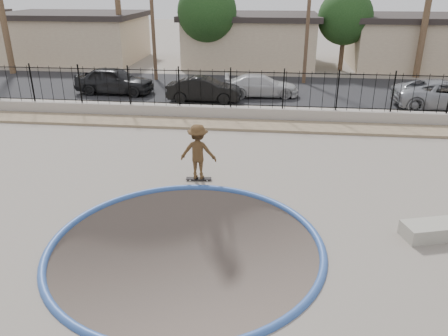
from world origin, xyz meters
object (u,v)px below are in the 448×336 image
skater (198,155)px  car_d (446,95)px  concrete_ledge (433,230)px  car_b (204,89)px  car_c (261,86)px  skateboard (199,178)px  car_a (114,80)px

skater → car_d: size_ratio=0.35×
skater → concrete_ledge: skater is taller
car_b → car_c: bearing=-63.8°
car_b → skateboard: bearing=-172.7°
skateboard → car_a: bearing=115.5°
car_d → car_a: bearing=83.7°
car_b → car_c: car_b is taller
skater → car_a: 13.65m
skateboard → car_c: car_c is taller
car_c → skater: bearing=166.2°
car_d → skater: bearing=130.3°
car_c → car_b: bearing=110.9°
skater → skateboard: size_ratio=2.14×
concrete_ledge → car_a: car_a is taller
car_c → concrete_ledge: bearing=-167.2°
car_a → car_d: car_a is taller
car_a → car_c: 8.68m
concrete_ledge → car_d: (4.65, 13.23, 0.57)m
skateboard → car_c: bearing=76.7°
car_c → car_d: 9.81m
car_a → car_c: size_ratio=1.08×
car_a → car_b: bearing=-99.4°
skater → car_c: bearing=-96.8°
skateboard → concrete_ledge: bearing=-28.4°
skateboard → car_b: (-1.44, 10.43, 0.65)m
car_a → car_d: bearing=-90.6°
car_a → car_d: (18.35, -1.30, -0.05)m
car_c → car_a: bearing=86.1°
skateboard → car_c: (1.66, 12.00, 0.60)m
skater → skateboard: skater is taller
skateboard → car_c: size_ratio=0.20×
skateboard → car_d: bearing=37.1°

